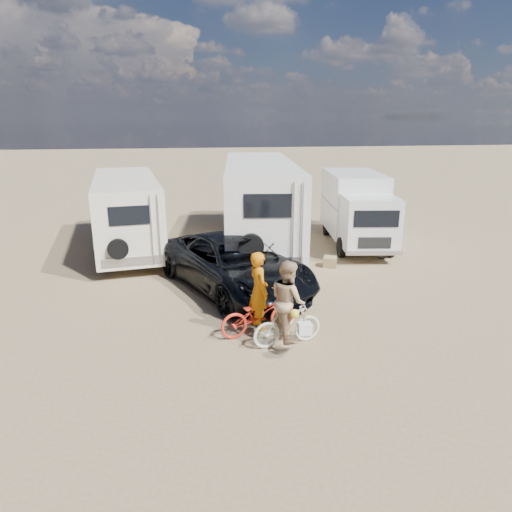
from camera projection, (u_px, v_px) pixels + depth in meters
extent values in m
plane|color=#907956|center=(287.00, 321.00, 11.75)|extent=(140.00, 140.00, 0.00)
imported|color=black|center=(235.00, 264.00, 13.66)|extent=(4.89, 6.49, 1.64)
imported|color=red|center=(259.00, 314.00, 10.90)|extent=(2.04, 1.15, 1.01)
imported|color=beige|center=(287.00, 325.00, 10.36)|extent=(1.73, 0.80, 1.00)
imported|color=#C66907|center=(259.00, 297.00, 10.78)|extent=(0.61, 0.78, 1.89)
imported|color=tan|center=(288.00, 308.00, 10.24)|extent=(0.87, 1.02, 1.85)
imported|color=#2A2D2A|center=(366.00, 244.00, 17.07)|extent=(1.76, 1.74, 0.96)
cube|color=#1C5886|center=(282.00, 273.00, 14.65)|extent=(0.68, 0.56, 0.48)
cube|color=olive|center=(330.00, 262.00, 15.93)|extent=(0.58, 0.58, 0.36)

